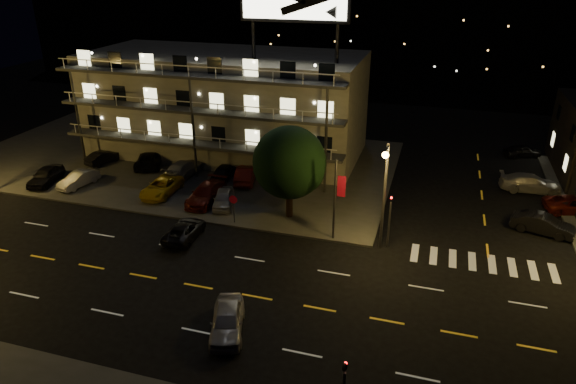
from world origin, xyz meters
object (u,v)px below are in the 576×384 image
(tree, at_px, (289,164))
(road_car_east, at_px, (227,320))
(lot_car_4, at_px, (223,198))
(road_car_west, at_px, (185,230))
(lot_car_7, at_px, (184,168))
(side_car_0, at_px, (543,224))
(lot_car_2, at_px, (161,187))

(tree, relative_size, road_car_east, 1.70)
(tree, xyz_separation_m, lot_car_4, (-5.81, 0.28, -3.79))
(road_car_east, bearing_deg, lot_car_4, 96.06)
(road_car_west, bearing_deg, lot_car_7, -65.03)
(tree, distance_m, side_car_0, 19.87)
(lot_car_2, relative_size, road_car_east, 1.11)
(lot_car_4, relative_size, side_car_0, 0.86)
(tree, relative_size, lot_car_7, 1.46)
(lot_car_7, relative_size, road_car_east, 1.16)
(lot_car_4, bearing_deg, lot_car_2, 158.86)
(lot_car_2, xyz_separation_m, lot_car_7, (-0.09, 4.48, 0.06))
(lot_car_4, bearing_deg, side_car_0, -9.75)
(tree, height_order, lot_car_4, tree)
(lot_car_2, xyz_separation_m, road_car_east, (12.67, -15.19, -0.08))
(tree, relative_size, side_car_0, 1.66)
(side_car_0, xyz_separation_m, road_car_west, (-25.76, -8.51, -0.12))
(tree, relative_size, lot_car_2, 1.53)
(side_car_0, distance_m, road_car_east, 25.46)
(lot_car_7, bearing_deg, side_car_0, -179.16)
(tree, distance_m, road_car_west, 9.36)
(lot_car_7, bearing_deg, road_car_west, 122.18)
(lot_car_2, distance_m, road_car_east, 19.79)
(road_car_west, bearing_deg, lot_car_4, -99.34)
(lot_car_2, bearing_deg, road_car_west, -49.37)
(lot_car_7, height_order, road_car_east, lot_car_7)
(lot_car_2, relative_size, lot_car_4, 1.26)
(lot_car_4, height_order, side_car_0, side_car_0)
(road_car_east, bearing_deg, tree, 74.90)
(road_car_east, bearing_deg, side_car_0, 25.34)
(tree, height_order, lot_car_2, tree)
(road_car_west, bearing_deg, lot_car_2, -51.23)
(lot_car_7, height_order, road_car_west, lot_car_7)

